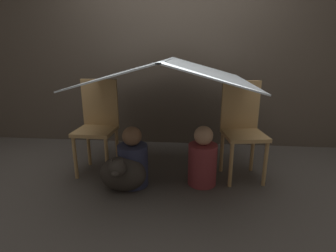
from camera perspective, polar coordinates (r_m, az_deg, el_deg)
ground_plane at (r=2.63m, az=-0.35°, el=-12.19°), size 8.80×8.80×0.00m
wall_back at (r=3.49m, az=1.59°, el=16.22°), size 7.00×0.05×2.50m
chair_left at (r=2.81m, az=-15.04°, el=0.77°), size 0.39×0.39×0.96m
chair_right at (r=2.69m, az=15.86°, el=-0.00°), size 0.44×0.44×0.96m
sheet_canopy at (r=2.48m, az=0.00°, el=11.96°), size 1.49×1.43×0.21m
person_front at (r=2.51m, az=-7.65°, el=-7.51°), size 0.28×0.28×0.58m
person_second at (r=2.53m, az=7.53°, el=-7.30°), size 0.27×0.27×0.58m
dog at (r=2.43m, az=-9.90°, el=-10.10°), size 0.43×0.39×0.39m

